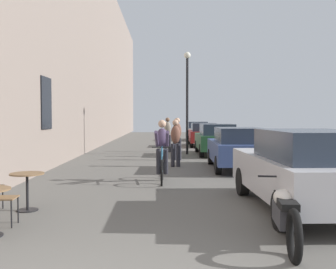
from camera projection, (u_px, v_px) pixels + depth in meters
name	position (u px, v px, depth m)	size (l,w,h in m)	color
building_facade_left	(68.00, 25.00, 17.12)	(0.54, 68.00, 11.53)	gray
cafe_chair_near_toward_street	(0.00, 194.00, 6.51)	(0.39, 0.39, 0.89)	black
cafe_table_mid	(27.00, 183.00, 7.55)	(0.64, 0.64, 0.72)	black
cyclist_on_bicycle	(162.00, 152.00, 10.95)	(0.52, 1.76, 1.74)	black
pedestrian_near	(175.00, 140.00, 14.28)	(0.36, 0.26, 1.70)	#26262D
pedestrian_mid	(177.00, 136.00, 16.42)	(0.38, 0.30, 1.76)	#26262D
pedestrian_far	(177.00, 135.00, 17.93)	(0.36, 0.26, 1.74)	#26262D
pedestrian_furthest	(168.00, 133.00, 20.35)	(0.34, 0.25, 1.77)	#26262D
street_lamp	(187.00, 90.00, 18.99)	(0.32, 0.32, 4.90)	black
parked_car_nearest	(304.00, 169.00, 7.52)	(1.90, 4.38, 1.55)	#B7B7BC
parked_car_second	(237.00, 148.00, 13.53)	(1.82, 4.09, 1.44)	#384C84
parked_car_third	(216.00, 139.00, 18.76)	(1.81, 4.16, 1.47)	#23512D
parked_car_fourth	(203.00, 134.00, 24.43)	(1.81, 4.08, 1.43)	maroon
parked_car_fifth	(197.00, 131.00, 30.82)	(1.84, 4.11, 1.44)	beige
parked_motorcycle	(285.00, 214.00, 5.62)	(0.62, 2.14, 0.92)	black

